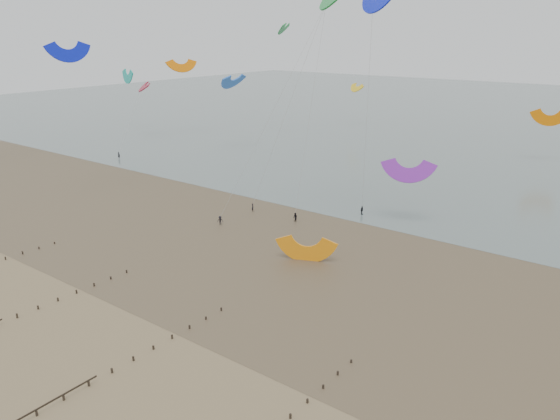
% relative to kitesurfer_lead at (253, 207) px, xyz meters
% --- Properties ---
extents(ground, '(500.00, 500.00, 0.00)m').
position_rel_kitesurfer_lead_xyz_m(ground, '(17.47, -43.67, -0.77)').
color(ground, brown).
rests_on(ground, ground).
extents(sea_and_shore, '(500.00, 665.00, 0.03)m').
position_rel_kitesurfer_lead_xyz_m(sea_and_shore, '(13.39, -9.27, -0.76)').
color(sea_and_shore, '#475654').
rests_on(sea_and_shore, ground).
extents(kitesurfer_lead, '(0.66, 0.65, 1.54)m').
position_rel_kitesurfer_lead_xyz_m(kitesurfer_lead, '(0.00, 0.00, 0.00)').
color(kitesurfer_lead, black).
rests_on(kitesurfer_lead, ground).
extents(kitesurfers, '(148.59, 22.87, 1.72)m').
position_rel_kitesurfer_lead_xyz_m(kitesurfers, '(26.10, 2.35, 0.05)').
color(kitesurfers, black).
rests_on(kitesurfers, ground).
extents(grounded_kite, '(9.33, 8.48, 4.17)m').
position_rel_kitesurfer_lead_xyz_m(grounded_kite, '(21.00, -12.95, -0.77)').
color(grounded_kite, orange).
rests_on(grounded_kite, ground).
extents(kites_airborne, '(222.50, 119.50, 38.71)m').
position_rel_kitesurfer_lead_xyz_m(kites_airborne, '(3.91, 43.57, 19.89)').
color(kites_airborne, purple).
rests_on(kites_airborne, ground).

